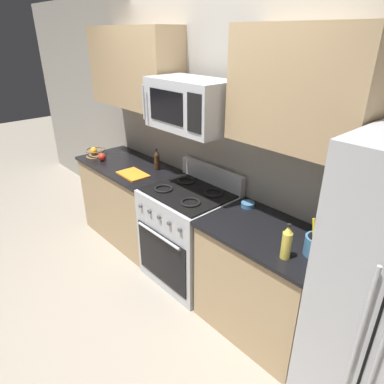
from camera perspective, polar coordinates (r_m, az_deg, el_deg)
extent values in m
plane|color=gray|center=(3.21, -10.56, -18.83)|extent=(16.00, 16.00, 0.00)
cube|color=#9E998E|center=(3.14, 4.77, 8.33)|extent=(8.00, 0.10, 2.60)
cube|color=tan|center=(3.96, -10.23, -1.72)|extent=(1.18, 0.61, 0.88)
cube|color=black|center=(3.78, -10.76, 4.43)|extent=(1.22, 0.65, 0.03)
cube|color=#B2B5BA|center=(3.25, -0.59, -7.45)|extent=(0.76, 0.65, 0.91)
cube|color=black|center=(3.13, -5.15, -11.01)|extent=(0.67, 0.01, 0.51)
cylinder|color=#B2B5BA|center=(2.98, -5.73, -7.25)|extent=(0.57, 0.02, 0.02)
cube|color=black|center=(3.02, -0.62, -0.06)|extent=(0.73, 0.58, 0.02)
cube|color=#B2B5BA|center=(3.18, 3.34, 2.80)|extent=(0.76, 0.06, 0.18)
torus|color=black|center=(3.07, -4.79, 0.56)|extent=(0.17, 0.17, 0.02)
torus|color=black|center=(2.81, -0.23, -1.74)|extent=(0.17, 0.17, 0.02)
torus|color=black|center=(3.22, -0.97, 1.92)|extent=(0.17, 0.17, 0.02)
torus|color=black|center=(2.98, 3.66, -0.14)|extent=(0.17, 0.17, 0.02)
cylinder|color=#4C4C51|center=(3.10, -8.66, -2.36)|extent=(0.04, 0.02, 0.04)
cylinder|color=#4C4C51|center=(2.99, -7.18, -3.27)|extent=(0.04, 0.02, 0.04)
cylinder|color=#4C4C51|center=(2.90, -5.60, -4.24)|extent=(0.04, 0.02, 0.04)
cylinder|color=#4C4C51|center=(2.80, -3.90, -5.27)|extent=(0.04, 0.02, 0.04)
cylinder|color=#4C4C51|center=(2.71, -2.08, -6.37)|extent=(0.04, 0.02, 0.04)
cube|color=tan|center=(2.79, 11.81, -14.75)|extent=(0.92, 0.61, 0.88)
cube|color=black|center=(2.53, 12.72, -6.82)|extent=(0.96, 0.65, 0.03)
cube|color=black|center=(1.97, 28.10, -20.59)|extent=(0.01, 0.01, 1.69)
cylinder|color=#B2B5BA|center=(1.93, 26.66, -19.50)|extent=(0.02, 0.02, 0.71)
cylinder|color=#B2B5BA|center=(1.92, 29.54, -20.67)|extent=(0.02, 0.02, 0.71)
cube|color=#B2B5BA|center=(2.80, -0.19, 14.49)|extent=(0.72, 0.40, 0.40)
cube|color=black|center=(2.73, -4.41, 14.10)|extent=(0.40, 0.01, 0.25)
cube|color=black|center=(2.48, 0.38, 13.06)|extent=(0.14, 0.01, 0.28)
cylinder|color=#B2B5BA|center=(2.92, -8.11, 14.67)|extent=(0.02, 0.02, 0.28)
cube|color=tan|center=(3.65, -9.69, 19.88)|extent=(1.21, 0.34, 0.76)
cube|color=tan|center=(2.33, 17.85, 16.13)|extent=(0.95, 0.34, 0.76)
cylinder|color=teal|center=(2.34, 20.21, -8.47)|extent=(0.16, 0.16, 0.13)
cylinder|color=black|center=(2.33, 20.25, -8.25)|extent=(0.13, 0.13, 0.11)
cylinder|color=blue|center=(2.25, 20.92, -6.42)|extent=(0.06, 0.06, 0.32)
cylinder|color=red|center=(2.30, 20.52, -5.91)|extent=(0.06, 0.05, 0.30)
cylinder|color=orange|center=(2.31, 19.96, -6.36)|extent=(0.03, 0.05, 0.25)
cylinder|color=yellow|center=(2.27, 19.75, -7.07)|extent=(0.06, 0.03, 0.24)
cone|color=brown|center=(4.10, -15.90, 6.33)|extent=(0.22, 0.22, 0.07)
torus|color=brown|center=(4.09, -15.96, 6.80)|extent=(0.23, 0.23, 0.02)
sphere|color=red|center=(4.12, -16.15, 6.76)|extent=(0.07, 0.07, 0.07)
sphere|color=orange|center=(4.06, -16.20, 6.56)|extent=(0.08, 0.08, 0.08)
sphere|color=yellow|center=(4.10, -16.19, 6.71)|extent=(0.08, 0.08, 0.08)
sphere|color=red|center=(3.92, -14.87, 5.68)|extent=(0.08, 0.08, 0.08)
cube|color=orange|center=(3.46, -9.88, 2.94)|extent=(0.33, 0.23, 0.02)
cylinder|color=#382314|center=(3.55, -5.90, 5.01)|extent=(0.06, 0.06, 0.16)
cone|color=#382314|center=(3.51, -5.97, 6.62)|extent=(0.05, 0.05, 0.05)
cylinder|color=black|center=(3.50, -5.99, 7.08)|extent=(0.02, 0.02, 0.01)
cylinder|color=gold|center=(2.23, 15.54, -8.65)|extent=(0.06, 0.06, 0.18)
cone|color=gold|center=(2.17, 15.89, -6.09)|extent=(0.06, 0.06, 0.05)
cylinder|color=black|center=(2.16, 15.99, -5.35)|extent=(0.03, 0.03, 0.01)
cylinder|color=teal|center=(2.82, 9.34, -2.14)|extent=(0.11, 0.11, 0.04)
torus|color=teal|center=(2.81, 9.37, -1.79)|extent=(0.11, 0.11, 0.01)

